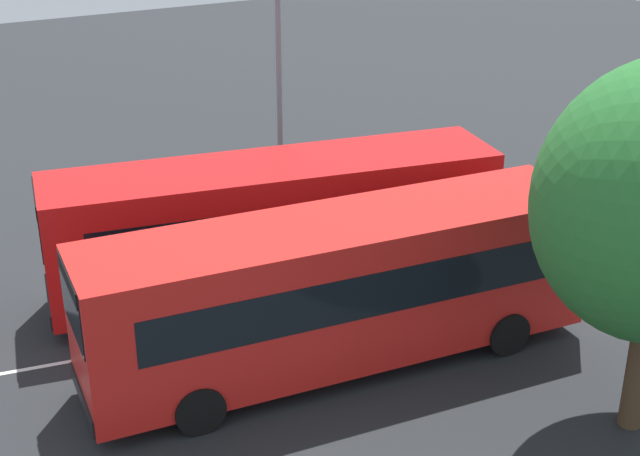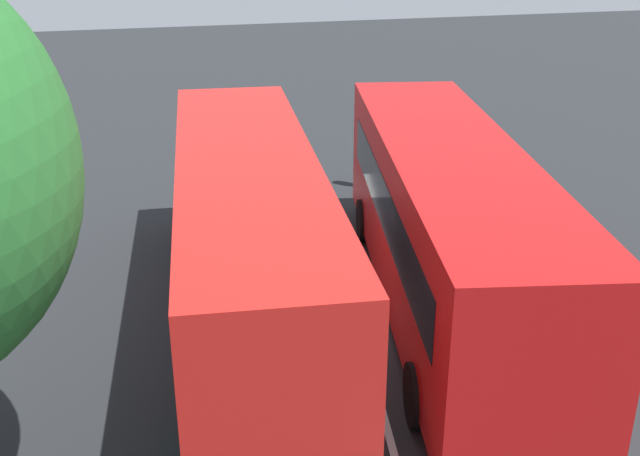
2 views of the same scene
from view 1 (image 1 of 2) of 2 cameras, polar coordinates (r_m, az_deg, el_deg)
The scene contains 5 objects.
ground_plane at distance 21.33m, azimuth -1.32°, elevation -5.78°, with size 76.92×76.92×0.00m, color #232628.
bus_far_left at distance 21.95m, azimuth -2.88°, elevation 0.41°, with size 11.10×4.30×3.31m.
bus_center_left at distance 18.88m, azimuth 1.23°, elevation -3.72°, with size 11.02×3.31×3.31m.
street_lamp at distance 26.08m, azimuth -2.56°, elevation 9.44°, with size 1.05×2.17×6.97m.
lane_stripe_outer_left at distance 21.33m, azimuth -1.32°, elevation -5.77°, with size 16.54×0.12×0.01m, color silver.
Camera 1 is at (8.48, 16.44, 10.62)m, focal length 51.17 mm.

